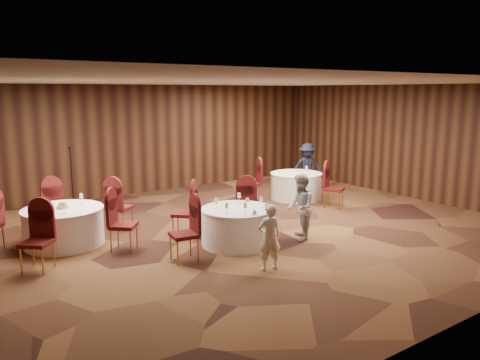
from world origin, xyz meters
TOP-DOWN VIEW (x-y plane):
  - ground at (0.00, 0.00)m, footprint 12.00×12.00m
  - room_shell at (0.00, 0.00)m, footprint 12.00×12.00m
  - table_main at (-0.47, -0.67)m, footprint 1.43×1.43m
  - table_left at (-3.30, 1.30)m, footprint 1.56×1.56m
  - table_right at (3.18, 1.72)m, footprint 1.45×1.45m
  - chairs_main at (-0.82, -0.10)m, footprint 2.82×1.96m
  - chairs_left at (-3.27, 1.25)m, footprint 3.33×3.04m
  - chairs_right at (2.65, 1.30)m, footprint 2.04×2.49m
  - tabletop_main at (-0.34, -0.78)m, footprint 1.05×1.08m
  - tabletop_left at (-3.30, 1.30)m, footprint 0.89×0.74m
  - tabletop_right at (3.36, 1.50)m, footprint 0.08×0.08m
  - mic_stand at (-2.46, 3.73)m, footprint 0.24×0.24m
  - woman_a at (-0.78, -2.10)m, footprint 0.47×0.36m
  - woman_b at (0.76, -1.15)m, footprint 0.81×0.84m
  - man_c at (4.25, 2.43)m, footprint 1.05×1.03m

SIDE VIEW (x-z plane):
  - ground at x=0.00m, z-range 0.00..0.00m
  - table_main at x=-0.47m, z-range 0.01..0.75m
  - table_left at x=-3.30m, z-range 0.01..0.75m
  - table_right at x=3.18m, z-range 0.01..0.75m
  - mic_stand at x=-2.46m, z-range -0.34..1.32m
  - chairs_main at x=-0.82m, z-range 0.00..1.00m
  - chairs_left at x=-3.27m, z-range 0.00..1.00m
  - chairs_right at x=2.65m, z-range 0.00..1.00m
  - woman_a at x=-0.78m, z-range 0.00..1.16m
  - woman_b at x=0.76m, z-range 0.00..1.37m
  - man_c at x=4.25m, z-range 0.00..1.45m
  - tabletop_left at x=-3.30m, z-range 0.71..0.93m
  - tabletop_main at x=-0.34m, z-range 0.74..0.95m
  - tabletop_right at x=3.36m, z-range 0.79..1.01m
  - room_shell at x=0.00m, z-range -4.04..7.96m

